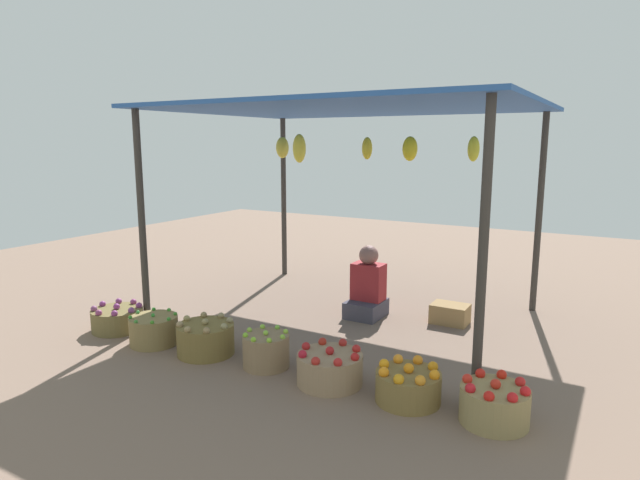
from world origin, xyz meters
TOP-DOWN VIEW (x-y plane):
  - ground_plane at (0.00, 0.00)m, footprint 14.00×14.00m
  - market_stall_structure at (-0.01, 0.01)m, footprint 3.66×2.85m
  - vendor_person at (0.15, 0.15)m, footprint 0.36×0.44m
  - basket_purple_onions at (-1.84, -1.51)m, footprint 0.50×0.50m
  - basket_green_chilies at (-1.23, -1.60)m, footprint 0.45×0.45m
  - basket_potatoes at (-0.65, -1.54)m, footprint 0.51×0.51m
  - basket_limes at (-0.02, -1.50)m, footprint 0.39×0.39m
  - basket_red_apples at (0.61, -1.52)m, footprint 0.52×0.52m
  - basket_oranges at (1.25, -1.49)m, footprint 0.48×0.48m
  - basket_red_tomatoes at (1.86, -1.49)m, footprint 0.46×0.46m
  - wooden_crate_near_vendor at (1.00, 0.37)m, footprint 0.38×0.27m

SIDE VIEW (x-z plane):
  - ground_plane at x=0.00m, z-range 0.00..0.00m
  - wooden_crate_near_vendor at x=1.00m, z-range 0.00..0.20m
  - basket_purple_onions at x=-1.84m, z-range -0.02..0.25m
  - basket_oranges at x=1.25m, z-range -0.02..0.27m
  - basket_red_apples at x=0.61m, z-range -0.02..0.28m
  - basket_red_tomatoes at x=1.86m, z-range -0.02..0.29m
  - basket_green_chilies at x=-1.23m, z-range -0.02..0.28m
  - basket_potatoes at x=-0.65m, z-range -0.02..0.30m
  - basket_limes at x=-0.02m, z-range -0.02..0.30m
  - vendor_person at x=0.15m, z-range -0.09..0.69m
  - market_stall_structure at x=-0.01m, z-range 0.98..3.21m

